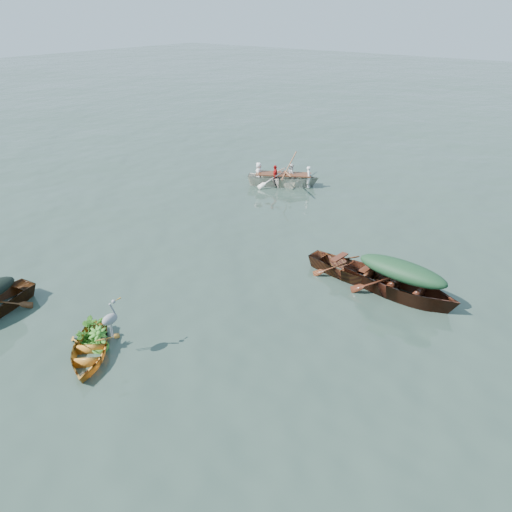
{
  "coord_description": "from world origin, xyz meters",
  "views": [
    {
      "loc": [
        7.2,
        -8.77,
        7.13
      ],
      "look_at": [
        -0.79,
        1.54,
        0.5
      ],
      "focal_mm": 35.0,
      "sensor_mm": 36.0,
      "label": 1
    }
  ],
  "objects_px": {
    "rowed_boat": "(283,186)",
    "yellow_dinghy": "(90,356)",
    "open_wooden_boat": "(352,278)",
    "heron": "(111,324)",
    "green_tarp_boat": "(398,296)"
  },
  "relations": [
    {
      "from": "rowed_boat",
      "to": "yellow_dinghy",
      "type": "bearing_deg",
      "value": 164.83
    },
    {
      "from": "open_wooden_boat",
      "to": "heron",
      "type": "bearing_deg",
      "value": 161.63
    },
    {
      "from": "yellow_dinghy",
      "to": "rowed_boat",
      "type": "distance_m",
      "value": 12.8
    },
    {
      "from": "yellow_dinghy",
      "to": "green_tarp_boat",
      "type": "bearing_deg",
      "value": 12.91
    },
    {
      "from": "yellow_dinghy",
      "to": "open_wooden_boat",
      "type": "xyz_separation_m",
      "value": [
        2.97,
        6.83,
        0.0
      ]
    },
    {
      "from": "green_tarp_boat",
      "to": "open_wooden_boat",
      "type": "distance_m",
      "value": 1.47
    },
    {
      "from": "open_wooden_boat",
      "to": "rowed_boat",
      "type": "xyz_separation_m",
      "value": [
        -6.3,
        5.53,
        0.0
      ]
    },
    {
      "from": "heron",
      "to": "rowed_boat",
      "type": "bearing_deg",
      "value": 63.43
    },
    {
      "from": "heron",
      "to": "yellow_dinghy",
      "type": "bearing_deg",
      "value": -174.81
    },
    {
      "from": "green_tarp_boat",
      "to": "open_wooden_boat",
      "type": "height_order",
      "value": "green_tarp_boat"
    },
    {
      "from": "rowed_boat",
      "to": "heron",
      "type": "xyz_separation_m",
      "value": [
        3.68,
        -11.94,
        0.8
      ]
    },
    {
      "from": "yellow_dinghy",
      "to": "green_tarp_boat",
      "type": "height_order",
      "value": "green_tarp_boat"
    },
    {
      "from": "yellow_dinghy",
      "to": "rowed_boat",
      "type": "bearing_deg",
      "value": 61.33
    },
    {
      "from": "rowed_boat",
      "to": "heron",
      "type": "relative_size",
      "value": 4.69
    },
    {
      "from": "yellow_dinghy",
      "to": "rowed_boat",
      "type": "relative_size",
      "value": 0.62
    }
  ]
}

